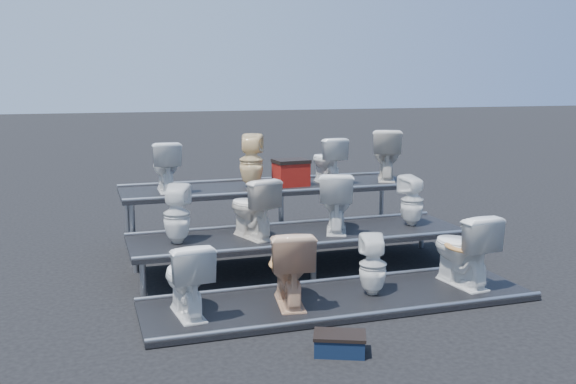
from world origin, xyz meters
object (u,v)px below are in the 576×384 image
object	(u,v)px
toilet_9	(251,161)
red_crate	(291,174)
toilet_0	(186,278)
toilet_11	(386,154)
toilet_4	(177,214)
toilet_6	(336,201)
toilet_5	(252,208)
toilet_7	(412,201)
step_stool	(340,345)
toilet_8	(165,166)
toilet_3	(462,249)
toilet_10	(327,160)
toilet_1	(289,266)
toilet_2	(373,265)

from	to	relation	value
toilet_9	red_crate	world-z (taller)	toilet_9
toilet_0	toilet_11	distance (m)	4.38
toilet_11	red_crate	xyz separation A→B (m)	(-1.53, -0.06, -0.22)
toilet_4	toilet_6	size ratio (longest dim) A/B	0.91
toilet_5	toilet_9	distance (m)	1.40
toilet_7	step_stool	bearing A→B (deg)	36.41
toilet_8	toilet_9	distance (m)	1.20
toilet_7	toilet_8	size ratio (longest dim) A/B	0.97
toilet_0	red_crate	distance (m)	3.23
toilet_3	toilet_0	bearing A→B (deg)	-6.01
toilet_10	toilet_11	bearing A→B (deg)	175.10
toilet_1	toilet_4	size ratio (longest dim) A/B	1.15
toilet_1	toilet_11	world-z (taller)	toilet_11
toilet_3	toilet_5	world-z (taller)	toilet_5
toilet_10	step_stool	xyz separation A→B (m)	(-1.34, -3.79, -1.12)
toilet_1	toilet_2	bearing A→B (deg)	-170.89
red_crate	toilet_9	bearing A→B (deg)	169.06
toilet_5	toilet_7	xyz separation A→B (m)	(2.17, 0.00, -0.04)
toilet_6	red_crate	world-z (taller)	toilet_6
toilet_3	toilet_8	distance (m)	4.01
toilet_0	toilet_1	world-z (taller)	toilet_1
toilet_2	toilet_5	bearing A→B (deg)	-37.39
toilet_3	toilet_10	world-z (taller)	toilet_10
toilet_1	toilet_8	distance (m)	2.85
toilet_11	toilet_7	bearing A→B (deg)	103.20
toilet_6	step_stool	bearing A→B (deg)	90.84
red_crate	toilet_1	bearing A→B (deg)	-112.96
toilet_0	toilet_6	bearing A→B (deg)	-154.16
toilet_6	toilet_10	distance (m)	1.40
toilet_1	toilet_8	world-z (taller)	toilet_8
toilet_6	step_stool	size ratio (longest dim) A/B	1.76
toilet_3	step_stool	distance (m)	2.34
toilet_1	red_crate	bearing A→B (deg)	-99.38
toilet_3	red_crate	world-z (taller)	red_crate
toilet_1	toilet_10	size ratio (longest dim) A/B	1.19
toilet_1	toilet_4	bearing A→B (deg)	-44.60
toilet_3	toilet_6	distance (m)	1.69
toilet_10	toilet_9	bearing A→B (deg)	-4.90
toilet_2	toilet_8	distance (m)	3.30
toilet_9	toilet_10	bearing A→B (deg)	-158.33
toilet_0	toilet_7	size ratio (longest dim) A/B	1.14
toilet_6	toilet_7	xyz separation A→B (m)	(1.07, 0.00, -0.05)
toilet_2	toilet_5	xyz separation A→B (m)	(-1.00, 1.30, 0.44)
toilet_1	toilet_9	xyz separation A→B (m)	(0.28, 2.60, 0.77)
toilet_8	toilet_11	size ratio (longest dim) A/B	0.89
toilet_3	toilet_5	xyz separation A→B (m)	(-2.10, 1.30, 0.35)
toilet_1	toilet_7	world-z (taller)	toilet_7
toilet_0	toilet_5	xyz separation A→B (m)	(1.01, 1.30, 0.39)
toilet_2	toilet_10	world-z (taller)	toilet_10
toilet_7	toilet_5	bearing A→B (deg)	-14.29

